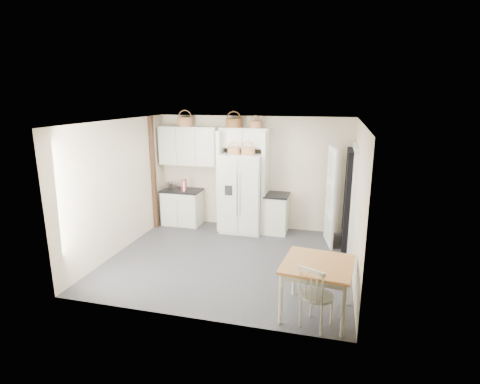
# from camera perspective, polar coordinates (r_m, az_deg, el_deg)

# --- Properties ---
(floor) EXTENTS (4.50, 4.50, 0.00)m
(floor) POSITION_cam_1_polar(r_m,az_deg,el_deg) (7.27, -1.63, -10.25)
(floor) COLOR #242329
(floor) RESTS_ON ground
(ceiling) EXTENTS (4.50, 4.50, 0.00)m
(ceiling) POSITION_cam_1_polar(r_m,az_deg,el_deg) (6.62, -1.79, 10.65)
(ceiling) COLOR white
(ceiling) RESTS_ON wall_back
(wall_back) EXTENTS (4.50, 0.00, 4.50)m
(wall_back) POSITION_cam_1_polar(r_m,az_deg,el_deg) (8.72, 1.93, 2.95)
(wall_back) COLOR #BFB39B
(wall_back) RESTS_ON floor
(wall_left) EXTENTS (0.00, 4.00, 4.00)m
(wall_left) POSITION_cam_1_polar(r_m,az_deg,el_deg) (7.75, -17.91, 0.77)
(wall_left) COLOR #BFB39B
(wall_left) RESTS_ON floor
(wall_right) EXTENTS (0.00, 4.00, 4.00)m
(wall_right) POSITION_cam_1_polar(r_m,az_deg,el_deg) (6.59, 17.44, -1.52)
(wall_right) COLOR #BFB39B
(wall_right) RESTS_ON floor
(refrigerator) EXTENTS (0.93, 0.75, 1.79)m
(refrigerator) POSITION_cam_1_polar(r_m,az_deg,el_deg) (8.49, 0.38, -0.14)
(refrigerator) COLOR silver
(refrigerator) RESTS_ON floor
(base_cab_left) EXTENTS (0.89, 0.56, 0.83)m
(base_cab_left) POSITION_cam_1_polar(r_m,az_deg,el_deg) (9.16, -8.77, -2.37)
(base_cab_left) COLOR beige
(base_cab_left) RESTS_ON floor
(base_cab_right) EXTENTS (0.49, 0.59, 0.86)m
(base_cab_right) POSITION_cam_1_polar(r_m,az_deg,el_deg) (8.55, 5.59, -3.39)
(base_cab_right) COLOR beige
(base_cab_right) RESTS_ON floor
(dining_table) EXTENTS (1.04, 1.04, 0.79)m
(dining_table) POSITION_cam_1_polar(r_m,az_deg,el_deg) (5.57, 11.58, -14.23)
(dining_table) COLOR #945F25
(dining_table) RESTS_ON floor
(windsor_chair) EXTENTS (0.57, 0.55, 0.90)m
(windsor_chair) POSITION_cam_1_polar(r_m,az_deg,el_deg) (5.28, 11.64, -15.22)
(windsor_chair) COLOR beige
(windsor_chair) RESTS_ON floor
(counter_left) EXTENTS (0.93, 0.60, 0.04)m
(counter_left) POSITION_cam_1_polar(r_m,az_deg,el_deg) (9.05, -8.88, 0.24)
(counter_left) COLOR black
(counter_left) RESTS_ON base_cab_left
(counter_right) EXTENTS (0.53, 0.63, 0.04)m
(counter_right) POSITION_cam_1_polar(r_m,az_deg,el_deg) (8.42, 5.67, -0.47)
(counter_right) COLOR black
(counter_right) RESTS_ON base_cab_right
(toaster) EXTENTS (0.26, 0.19, 0.16)m
(toaster) POSITION_cam_1_polar(r_m,az_deg,el_deg) (9.13, -10.51, 0.95)
(toaster) COLOR silver
(toaster) RESTS_ON counter_left
(cookbook_red) EXTENTS (0.06, 0.18, 0.26)m
(cookbook_red) POSITION_cam_1_polar(r_m,az_deg,el_deg) (8.90, -8.52, 1.02)
(cookbook_red) COLOR red
(cookbook_red) RESTS_ON counter_left
(cookbook_cream) EXTENTS (0.06, 0.17, 0.25)m
(cookbook_cream) POSITION_cam_1_polar(r_m,az_deg,el_deg) (8.90, -8.46, 0.96)
(cookbook_cream) COLOR white
(cookbook_cream) RESTS_ON counter_left
(basket_upper_b) EXTENTS (0.36, 0.36, 0.21)m
(basket_upper_b) POSITION_cam_1_polar(r_m,az_deg,el_deg) (8.88, -8.36, 10.55)
(basket_upper_b) COLOR #9C6B44
(basket_upper_b) RESTS_ON upper_cabinet
(basket_bridge_a) EXTENTS (0.36, 0.36, 0.20)m
(basket_bridge_a) POSITION_cam_1_polar(r_m,az_deg,el_deg) (8.50, -0.96, 10.48)
(basket_bridge_a) COLOR #58341A
(basket_bridge_a) RESTS_ON bridge_cabinet
(basket_bridge_b) EXTENTS (0.27, 0.27, 0.15)m
(basket_bridge_b) POSITION_cam_1_polar(r_m,az_deg,el_deg) (8.38, 2.38, 10.25)
(basket_bridge_b) COLOR #9C6B44
(basket_bridge_b) RESTS_ON bridge_cabinet
(basket_fridge_a) EXTENTS (0.27, 0.27, 0.15)m
(basket_fridge_a) POSITION_cam_1_polar(r_m,az_deg,el_deg) (8.25, -0.95, 6.30)
(basket_fridge_a) COLOR #9C6B44
(basket_fridge_a) RESTS_ON refrigerator
(basket_fridge_b) EXTENTS (0.29, 0.29, 0.16)m
(basket_fridge_b) POSITION_cam_1_polar(r_m,az_deg,el_deg) (8.17, 1.23, 6.26)
(basket_fridge_b) COLOR #9C6B44
(basket_fridge_b) RESTS_ON refrigerator
(upper_cabinet) EXTENTS (1.40, 0.34, 0.90)m
(upper_cabinet) POSITION_cam_1_polar(r_m,az_deg,el_deg) (8.91, -7.81, 6.98)
(upper_cabinet) COLOR beige
(upper_cabinet) RESTS_ON wall_back
(bridge_cabinet) EXTENTS (1.12, 0.34, 0.45)m
(bridge_cabinet) POSITION_cam_1_polar(r_m,az_deg,el_deg) (8.47, 0.72, 8.26)
(bridge_cabinet) COLOR beige
(bridge_cabinet) RESTS_ON wall_back
(fridge_panel_left) EXTENTS (0.08, 0.60, 2.30)m
(fridge_panel_left) POSITION_cam_1_polar(r_m,az_deg,el_deg) (8.64, -2.79, 1.80)
(fridge_panel_left) COLOR beige
(fridge_panel_left) RESTS_ON floor
(fridge_panel_right) EXTENTS (0.08, 0.60, 2.30)m
(fridge_panel_right) POSITION_cam_1_polar(r_m,az_deg,el_deg) (8.40, 3.88, 1.42)
(fridge_panel_right) COLOR beige
(fridge_panel_right) RESTS_ON floor
(trim_post) EXTENTS (0.09, 0.09, 2.60)m
(trim_post) POSITION_cam_1_polar(r_m,az_deg,el_deg) (8.86, -13.05, 2.77)
(trim_post) COLOR #362017
(trim_post) RESTS_ON floor
(doorway_void) EXTENTS (0.18, 0.85, 2.05)m
(doorway_void) POSITION_cam_1_polar(r_m,az_deg,el_deg) (7.63, 16.28, -1.45)
(doorway_void) COLOR black
(doorway_void) RESTS_ON floor
(door_slab) EXTENTS (0.21, 0.79, 2.05)m
(door_slab) POSITION_cam_1_polar(r_m,az_deg,el_deg) (7.94, 13.63, -0.65)
(door_slab) COLOR white
(door_slab) RESTS_ON floor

